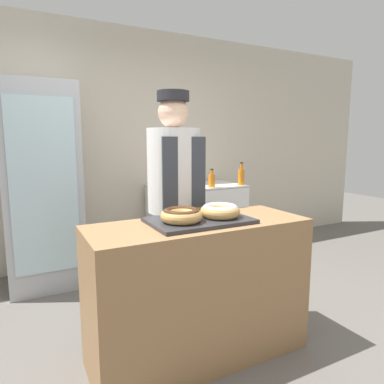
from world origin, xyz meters
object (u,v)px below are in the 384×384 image
Objects in this scene: donut_chocolate_glaze at (181,215)px; bottle_orange at (241,176)px; donut_light_glaze at (220,210)px; baker_person at (174,202)px; bottle_red at (176,178)px; serving_tray at (199,220)px; brownie_back_left at (174,213)px; beverage_fridge at (42,187)px; bottle_orange_b at (212,180)px; chest_freezer at (196,221)px; brownie_back_right at (203,210)px.

donut_chocolate_glaze is 0.94× the size of bottle_orange.
donut_light_glaze is 0.60m from baker_person.
donut_light_glaze is at bearing -105.64° from bottle_red.
baker_person is at bearing 81.34° from serving_tray.
brownie_back_left is 0.32× the size of bottle_orange.
donut_chocolate_glaze is at bearing 180.00° from donut_light_glaze.
beverage_fridge is 1.79m from bottle_orange_b.
baker_person is at bearing -144.87° from bottle_orange.
bottle_red is at bearing 74.36° from donut_light_glaze.
brownie_back_left is 0.47m from baker_person.
beverage_fridge reaches higher than bottle_orange_b.
serving_tray is 0.58m from baker_person.
chest_freezer is at bearing 57.28° from brownie_back_left.
brownie_back_left is (-0.11, 0.15, 0.03)m from serving_tray.
donut_light_glaze is 1.99m from beverage_fridge.
serving_tray is 0.18m from brownie_back_right.
serving_tray is 0.59× the size of chest_freezer.
brownie_back_left is 0.32× the size of bottle_red.
bottle_orange is 0.41m from bottle_orange_b.
brownie_back_right is 1.82m from beverage_fridge.
serving_tray is at bearing -110.11° from bottle_red.
bottle_red is 0.79m from bottle_orange.
brownie_back_left is at bearing -66.66° from beverage_fridge.
brownie_back_left is at bearing 144.98° from donut_light_glaze.
bottle_orange is (1.25, 1.51, 0.02)m from donut_light_glaze.
bottle_orange_b is at bearing -28.39° from bottle_red.
bottle_red is (1.41, -0.05, 0.02)m from beverage_fridge.
brownie_back_left is at bearing 180.00° from brownie_back_right.
brownie_back_left is at bearing 126.45° from serving_tray.
donut_chocolate_glaze reaches higher than chest_freezer.
beverage_fridge is 9.24× the size of bottle_orange_b.
bottle_orange is at bearing 50.43° from donut_light_glaze.
serving_tray is at bearing -65.42° from beverage_fridge.
donut_chocolate_glaze is at bearing -110.66° from baker_person.
donut_light_glaze reaches higher than serving_tray.
brownie_back_right is 0.32× the size of bottle_red.
brownie_back_right reaches higher than chest_freezer.
beverage_fridge is at bearing 173.47° from bottle_orange.
bottle_red reaches higher than bottle_orange.
baker_person reaches higher than donut_light_glaze.
chest_freezer is at bearing 66.23° from donut_light_glaze.
donut_light_glaze is at bearing -113.77° from chest_freezer.
serving_tray reaches higher than chest_freezer.
donut_light_glaze is at bearing -80.15° from brownie_back_right.
brownie_back_left reaches higher than serving_tray.
bottle_orange_b is (0.98, 1.49, 0.05)m from serving_tray.
baker_person is (-0.05, 0.60, -0.04)m from donut_light_glaze.
serving_tray is at bearing -117.76° from chest_freezer.
donut_chocolate_glaze is 1.00× the size of donut_light_glaze.
bottle_red reaches higher than donut_chocolate_glaze.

